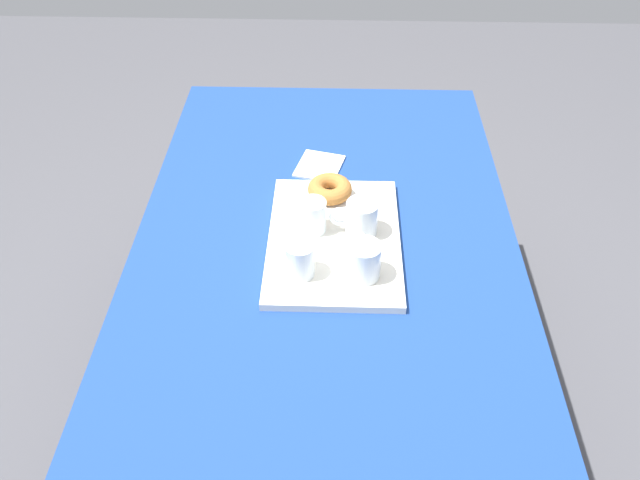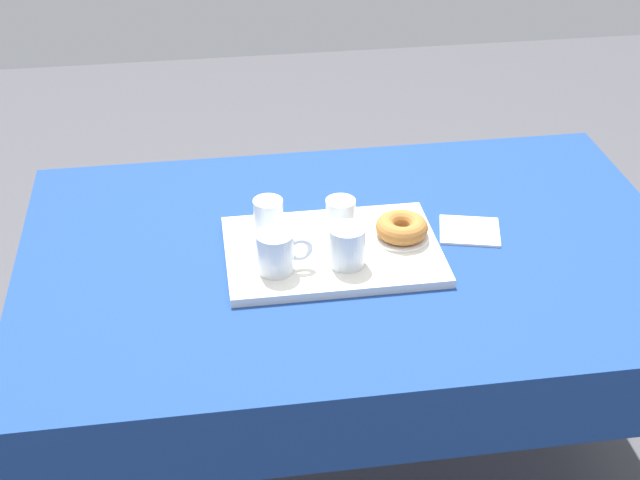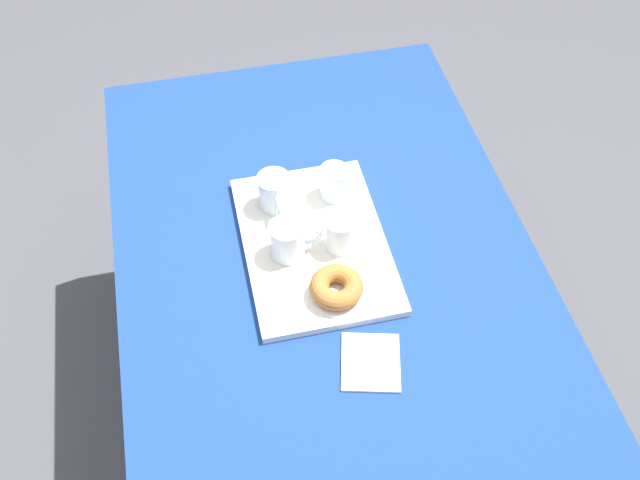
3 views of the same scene
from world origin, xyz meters
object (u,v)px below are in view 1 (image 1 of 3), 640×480
(water_glass_far, at_px, (313,218))
(paper_napkin, at_px, (319,166))
(water_glass_near, at_px, (300,261))
(tea_mug_right, at_px, (364,261))
(dining_table, at_px, (326,257))
(tea_mug_left, at_px, (361,219))
(serving_tray, at_px, (334,240))
(sugar_donut_left, at_px, (330,189))
(donut_plate_left, at_px, (330,196))

(water_glass_far, xyz_separation_m, paper_napkin, (-0.29, 0.01, -0.05))
(water_glass_near, bearing_deg, water_glass_far, 171.78)
(tea_mug_right, height_order, water_glass_far, tea_mug_right)
(dining_table, bearing_deg, paper_napkin, -174.63)
(water_glass_near, xyz_separation_m, water_glass_far, (-0.15, 0.02, -0.00))
(dining_table, height_order, tea_mug_right, tea_mug_right)
(tea_mug_left, height_order, water_glass_far, tea_mug_left)
(serving_tray, relative_size, water_glass_near, 5.44)
(tea_mug_right, bearing_deg, tea_mug_left, -178.49)
(tea_mug_left, bearing_deg, serving_tray, -72.90)
(water_glass_far, bearing_deg, sugar_donut_left, 163.24)
(sugar_donut_left, distance_m, paper_napkin, 0.17)
(dining_table, distance_m, paper_napkin, 0.28)
(water_glass_far, distance_m, donut_plate_left, 0.14)
(water_glass_near, distance_m, paper_napkin, 0.44)
(tea_mug_left, bearing_deg, water_glass_far, -93.07)
(serving_tray, bearing_deg, donut_plate_left, -174.93)
(dining_table, xyz_separation_m, serving_tray, (0.05, 0.02, 0.10))
(serving_tray, height_order, paper_napkin, serving_tray)
(tea_mug_left, xyz_separation_m, donut_plate_left, (-0.13, -0.07, -0.04))
(tea_mug_left, relative_size, water_glass_far, 1.39)
(water_glass_near, bearing_deg, tea_mug_right, 90.74)
(tea_mug_left, xyz_separation_m, sugar_donut_left, (-0.13, -0.07, -0.01))
(water_glass_far, height_order, paper_napkin, water_glass_far)
(donut_plate_left, bearing_deg, water_glass_far, -16.76)
(water_glass_far, bearing_deg, donut_plate_left, 163.24)
(dining_table, xyz_separation_m, water_glass_far, (0.02, -0.03, 0.15))
(sugar_donut_left, bearing_deg, tea_mug_right, 15.92)
(tea_mug_left, bearing_deg, tea_mug_right, 1.51)
(dining_table, height_order, donut_plate_left, donut_plate_left)
(tea_mug_left, xyz_separation_m, water_glass_far, (-0.01, -0.11, -0.00))
(tea_mug_left, bearing_deg, dining_table, -110.18)
(dining_table, height_order, tea_mug_left, tea_mug_left)
(serving_tray, bearing_deg, sugar_donut_left, -174.93)
(tea_mug_left, bearing_deg, paper_napkin, -160.09)
(tea_mug_right, relative_size, water_glass_near, 1.39)
(water_glass_far, xyz_separation_m, sugar_donut_left, (-0.13, 0.04, -0.01))
(water_glass_near, height_order, water_glass_far, same)
(tea_mug_left, bearing_deg, water_glass_near, -42.74)
(dining_table, bearing_deg, tea_mug_left, 69.82)
(serving_tray, xyz_separation_m, donut_plate_left, (-0.15, -0.01, 0.01))
(sugar_donut_left, bearing_deg, tea_mug_left, 29.60)
(serving_tray, relative_size, donut_plate_left, 3.82)
(donut_plate_left, bearing_deg, dining_table, -3.76)
(tea_mug_right, xyz_separation_m, water_glass_far, (-0.15, -0.12, -0.00))
(tea_mug_left, height_order, tea_mug_right, same)
(serving_tray, bearing_deg, tea_mug_right, 27.58)
(sugar_donut_left, xyz_separation_m, paper_napkin, (-0.16, -0.03, -0.04))
(serving_tray, xyz_separation_m, water_glass_far, (-0.02, -0.05, 0.05))
(water_glass_far, relative_size, sugar_donut_left, 0.74)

